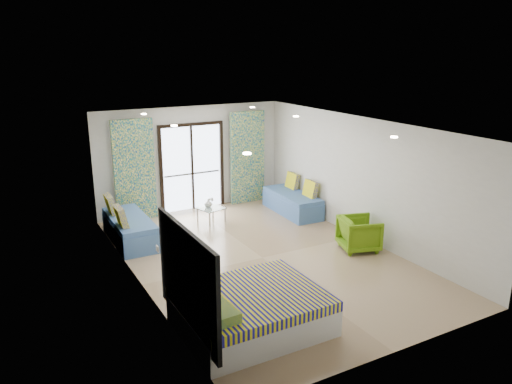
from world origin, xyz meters
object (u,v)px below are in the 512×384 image
coffee_table (211,209)px  armchair (359,232)px  daybed_left (129,228)px  bed (250,310)px  daybed_right (293,202)px

coffee_table → armchair: size_ratio=0.86×
armchair → coffee_table: bearing=50.2°
daybed_left → coffee_table: size_ratio=2.99×
daybed_left → armchair: daybed_left is taller
daybed_left → bed: bearing=-81.2°
bed → daybed_right: size_ratio=1.10×
daybed_left → coffee_table: daybed_left is taller
daybed_left → armchair: size_ratio=2.56×
bed → daybed_left: 4.48m
bed → daybed_left: (-0.64, 4.43, 0.00)m
coffee_table → armchair: bearing=-57.0°
bed → armchair: armchair is taller
bed → coffee_table: size_ratio=3.16×
daybed_left → daybed_right: (4.23, -0.06, -0.01)m
bed → coffee_table: (1.46, 4.72, 0.02)m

